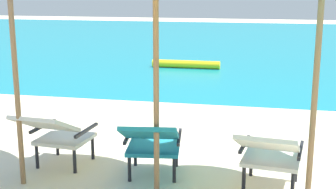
# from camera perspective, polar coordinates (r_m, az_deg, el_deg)

# --- Properties ---
(ground_plane) EXTENTS (40.00, 40.00, 0.00)m
(ground_plane) POSITION_cam_1_polar(r_m,az_deg,el_deg) (8.66, 5.03, 0.40)
(ground_plane) COLOR beige
(ocean_band) EXTENTS (40.00, 18.00, 0.01)m
(ocean_band) POSITION_cam_1_polar(r_m,az_deg,el_deg) (16.52, 8.53, 6.30)
(ocean_band) COLOR teal
(ocean_band) RESTS_ON ground_plane
(swim_buoy) EXTENTS (1.60, 0.18, 0.18)m
(swim_buoy) POSITION_cam_1_polar(r_m,az_deg,el_deg) (11.06, 2.18, 3.70)
(swim_buoy) COLOR yellow
(swim_buoy) RESTS_ON ocean_band
(lounge_chair_left) EXTENTS (0.61, 0.92, 0.68)m
(lounge_chair_left) POSITION_cam_1_polar(r_m,az_deg,el_deg) (5.01, -13.41, -4.49)
(lounge_chair_left) COLOR silver
(lounge_chair_left) RESTS_ON ground_plane
(lounge_chair_center) EXTENTS (0.65, 0.94, 0.68)m
(lounge_chair_center) POSITION_cam_1_polar(r_m,az_deg,el_deg) (4.60, -1.96, -5.70)
(lounge_chair_center) COLOR teal
(lounge_chair_center) RESTS_ON ground_plane
(lounge_chair_right) EXTENTS (0.64, 0.93, 0.68)m
(lounge_chair_right) POSITION_cam_1_polar(r_m,az_deg,el_deg) (4.39, 12.21, -6.91)
(lounge_chair_right) COLOR silver
(lounge_chair_right) RESTS_ON ground_plane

